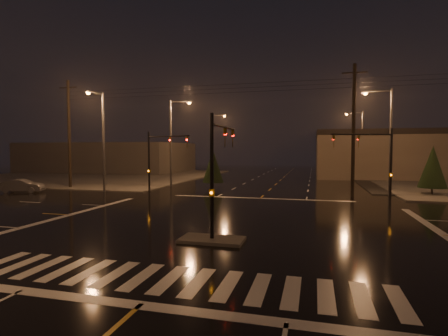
{
  "coord_description": "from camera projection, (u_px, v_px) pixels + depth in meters",
  "views": [
    {
      "loc": [
        4.62,
        -19.55,
        4.3
      ],
      "look_at": [
        -1.63,
        4.51,
        3.0
      ],
      "focal_mm": 28.0,
      "sensor_mm": 36.0,
      "label": 1
    }
  ],
  "objects": [
    {
      "name": "commercial_block",
      "position": [
        109.0,
        157.0,
        69.51
      ],
      "size": [
        30.0,
        18.0,
        5.6
      ],
      "primitive_type": "cube",
      "color": "#443F3C",
      "rests_on": "ground"
    },
    {
      "name": "utility_pole_0",
      "position": [
        69.0,
        133.0,
        39.01
      ],
      "size": [
        2.2,
        0.32,
        12.0
      ],
      "color": "black",
      "rests_on": "ground"
    },
    {
      "name": "streetlight_1",
      "position": [
        173.0,
        137.0,
        40.18
      ],
      "size": [
        2.77,
        0.32,
        10.0
      ],
      "color": "#38383A",
      "rests_on": "ground"
    },
    {
      "name": "streetlight_2",
      "position": [
        212.0,
        140.0,
        55.64
      ],
      "size": [
        2.77,
        0.32,
        10.0
      ],
      "color": "#38383A",
      "rests_on": "ground"
    },
    {
      "name": "signal_mast_ne",
      "position": [
        378.0,
        156.0,
        27.49
      ],
      "size": [
        4.84,
        1.86,
        6.0
      ],
      "color": "black",
      "rests_on": "ground"
    },
    {
      "name": "median_island",
      "position": [
        212.0,
        240.0,
        16.41
      ],
      "size": [
        3.0,
        1.6,
        0.15
      ],
      "primitive_type": "cube",
      "color": "#494641",
      "rests_on": "ground"
    },
    {
      "name": "conifer_3",
      "position": [
        213.0,
        166.0,
        38.4
      ],
      "size": [
        2.34,
        2.34,
        4.35
      ],
      "color": "black",
      "rests_on": "ground"
    },
    {
      "name": "stop_bar_far",
      "position": [
        260.0,
        198.0,
        30.91
      ],
      "size": [
        16.0,
        0.5,
        0.01
      ],
      "primitive_type": "cube",
      "color": "beige",
      "rests_on": "ground"
    },
    {
      "name": "conifer_0",
      "position": [
        433.0,
        167.0,
        32.98
      ],
      "size": [
        2.55,
        2.55,
        4.69
      ],
      "color": "black",
      "rests_on": "ground"
    },
    {
      "name": "car_crossing",
      "position": [
        22.0,
        186.0,
        35.11
      ],
      "size": [
        4.35,
        2.75,
        1.35
      ],
      "primitive_type": "imported",
      "rotation": [
        0.0,
        0.0,
        1.92
      ],
      "color": "#515258",
      "rests_on": "ground"
    },
    {
      "name": "signal_mast_median",
      "position": [
        217.0,
        161.0,
        17.11
      ],
      "size": [
        0.25,
        4.59,
        6.0
      ],
      "color": "black",
      "rests_on": "ground"
    },
    {
      "name": "streetlight_4",
      "position": [
        360.0,
        140.0,
        51.97
      ],
      "size": [
        2.77,
        0.32,
        10.0
      ],
      "color": "#38383A",
      "rests_on": "ground"
    },
    {
      "name": "utility_pole_1",
      "position": [
        354.0,
        129.0,
        31.48
      ],
      "size": [
        2.2,
        0.32,
        12.0
      ],
      "color": "black",
      "rests_on": "ground"
    },
    {
      "name": "signal_mast_nw",
      "position": [
        157.0,
        155.0,
        32.26
      ],
      "size": [
        4.84,
        1.86,
        6.0
      ],
      "color": "black",
      "rests_on": "ground"
    },
    {
      "name": "sidewalk_nw",
      "position": [
        95.0,
        176.0,
        56.8
      ],
      "size": [
        36.0,
        36.0,
        0.12
      ],
      "primitive_type": "cube",
      "color": "#494641",
      "rests_on": "ground"
    },
    {
      "name": "crosswalk",
      "position": [
        169.0,
        279.0,
        11.58
      ],
      "size": [
        15.0,
        2.6,
        0.01
      ],
      "primitive_type": "cube",
      "color": "beige",
      "rests_on": "ground"
    },
    {
      "name": "ground",
      "position": [
        232.0,
        224.0,
        20.28
      ],
      "size": [
        140.0,
        140.0,
        0.0
      ],
      "primitive_type": "plane",
      "color": "black",
      "rests_on": "ground"
    },
    {
      "name": "streetlight_3",
      "position": [
        387.0,
        134.0,
        32.63
      ],
      "size": [
        2.77,
        0.32,
        10.0
      ],
      "color": "#38383A",
      "rests_on": "ground"
    },
    {
      "name": "stop_bar_near",
      "position": [
        140.0,
        305.0,
        9.64
      ],
      "size": [
        16.0,
        0.5,
        0.01
      ],
      "primitive_type": "cube",
      "color": "beige",
      "rests_on": "ground"
    },
    {
      "name": "streetlight_5",
      "position": [
        101.0,
        135.0,
        34.8
      ],
      "size": [
        0.32,
        2.77,
        10.0
      ],
      "color": "#38383A",
      "rests_on": "ground"
    }
  ]
}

